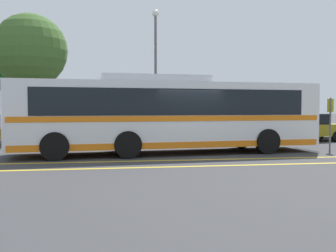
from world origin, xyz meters
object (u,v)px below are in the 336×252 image
Objects in this scene: street_lamp at (156,58)px; tree_1 at (30,51)px; transit_bus at (168,113)px; parked_car_3 at (306,128)px; parked_car_1 at (91,129)px; parked_car_2 at (212,128)px; bus_stop_sign at (330,117)px.

street_lamp is 1.02× the size of tree_1.
transit_bus is 9.66m from parked_car_3.
street_lamp is (-8.17, 1.63, 3.86)m from parked_car_3.
transit_bus is at bearing -144.40° from parked_car_1.
parked_car_3 is 16.01m from tree_1.
transit_bus is 10.68m from tree_1.
parked_car_2 is 0.59× the size of tree_1.
transit_bus is 6.91m from street_lamp.
street_lamp reaches higher than parked_car_3.
transit_bus is 6.94m from bus_stop_sign.
tree_1 reaches higher than parked_car_1.
tree_1 is at bearing -125.58° from bus_stop_sign.
street_lamp reaches higher than transit_bus.
parked_car_1 reaches higher than parked_car_3.
parked_car_1 is 0.98× the size of parked_car_2.
parked_car_2 is 5.12m from street_lamp.
tree_1 is at bearing 168.72° from street_lamp.
parked_car_1 is 6.23m from parked_car_2.
bus_stop_sign is at bearing -44.35° from street_lamp.
street_lamp is (0.29, 6.22, 2.99)m from transit_bus.
parked_car_1 is at bearing 86.24° from parked_car_3.
street_lamp is at bearing -11.28° from tree_1.
bus_stop_sign is at bearing 40.25° from parked_car_2.
parked_car_3 is 0.65× the size of tree_1.
bus_stop_sign is (10.15, -4.73, 0.65)m from parked_car_1.
parked_car_3 is at bearing -89.59° from parked_car_1.
tree_1 reaches higher than parked_car_2.
parked_car_1 is (-3.22, 4.46, -0.83)m from transit_bus.
bus_stop_sign is 9.82m from street_lamp.
bus_stop_sign is at bearing -115.22° from parked_car_1.
parked_car_2 is 0.58× the size of street_lamp.
tree_1 is at bearing 47.31° from parked_car_1.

